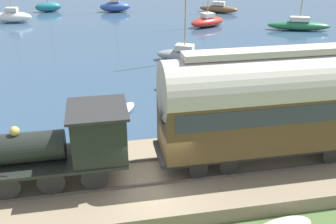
# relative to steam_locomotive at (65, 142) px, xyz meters

# --- Properties ---
(ground_plane) EXTENTS (200.00, 200.00, 0.00)m
(ground_plane) POSITION_rel_steam_locomotive_xyz_m (-0.64, -3.31, -2.35)
(ground_plane) COLOR #476033
(harbor_water) EXTENTS (80.00, 80.00, 0.01)m
(harbor_water) POSITION_rel_steam_locomotive_xyz_m (43.09, -3.31, -2.35)
(harbor_water) COLOR #2D4760
(harbor_water) RESTS_ON ground
(rail_embankment) EXTENTS (5.59, 56.00, 0.72)m
(rail_embankment) POSITION_rel_steam_locomotive_xyz_m (0.00, -3.31, -2.05)
(rail_embankment) COLOR #84755B
(rail_embankment) RESTS_ON ground
(steam_locomotive) EXTENTS (2.35, 6.20, 3.21)m
(steam_locomotive) POSITION_rel_steam_locomotive_xyz_m (0.00, 0.00, 0.00)
(steam_locomotive) COLOR black
(steam_locomotive) RESTS_ON rail_embankment
(passenger_coach) EXTENTS (2.38, 9.77, 4.76)m
(passenger_coach) POSITION_rel_steam_locomotive_xyz_m (-0.00, -8.33, 0.99)
(passenger_coach) COLOR black
(passenger_coach) RESTS_ON rail_embankment
(sailboat_gray) EXTENTS (3.50, 4.75, 8.17)m
(sailboat_gray) POSITION_rel_steam_locomotive_xyz_m (15.90, -8.27, -1.79)
(sailboat_gray) COLOR gray
(sailboat_gray) RESTS_ON harbor_water
(sailboat_red) EXTENTS (3.28, 4.53, 8.64)m
(sailboat_red) POSITION_rel_steam_locomotive_xyz_m (27.55, -13.48, -1.74)
(sailboat_red) COLOR #B72D23
(sailboat_red) RESTS_ON harbor_water
(sailboat_teal) EXTENTS (1.75, 3.35, 8.81)m
(sailboat_teal) POSITION_rel_steam_locomotive_xyz_m (39.55, 4.02, -1.68)
(sailboat_teal) COLOR #1E707A
(sailboat_teal) RESTS_ON harbor_water
(sailboat_brown) EXTENTS (3.63, 4.78, 6.07)m
(sailboat_brown) POSITION_rel_steam_locomotive_xyz_m (34.86, -17.05, -1.80)
(sailboat_brown) COLOR brown
(sailboat_brown) RESTS_ON harbor_water
(sailboat_green) EXTENTS (3.33, 6.49, 5.25)m
(sailboat_green) POSITION_rel_steam_locomotive_xyz_m (24.14, -22.34, -1.81)
(sailboat_green) COLOR #236B42
(sailboat_green) RESTS_ON harbor_water
(sailboat_white) EXTENTS (2.07, 4.37, 8.67)m
(sailboat_white) POSITION_rel_steam_locomotive_xyz_m (33.69, 7.41, -1.65)
(sailboat_white) COLOR white
(sailboat_white) RESTS_ON harbor_water
(sailboat_blue) EXTENTS (2.08, 3.97, 9.40)m
(sailboat_blue) POSITION_rel_steam_locomotive_xyz_m (37.96, -4.31, -1.62)
(sailboat_blue) COLOR #335199
(sailboat_blue) RESTS_ON harbor_water
(rowboat_far_out) EXTENTS (2.81, 2.23, 0.42)m
(rowboat_far_out) POSITION_rel_steam_locomotive_xyz_m (6.86, -2.52, -2.14)
(rowboat_far_out) COLOR silver
(rowboat_far_out) RESTS_ON harbor_water
(rowboat_off_pier) EXTENTS (1.14, 2.33, 0.53)m
(rowboat_off_pier) POSITION_rel_steam_locomotive_xyz_m (10.52, -6.18, -2.08)
(rowboat_off_pier) COLOR beige
(rowboat_off_pier) RESTS_ON harbor_water
(rowboat_near_shore) EXTENTS (2.06, 2.80, 0.31)m
(rowboat_near_shore) POSITION_rel_steam_locomotive_xyz_m (11.78, -13.53, -2.19)
(rowboat_near_shore) COLOR silver
(rowboat_near_shore) RESTS_ON harbor_water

